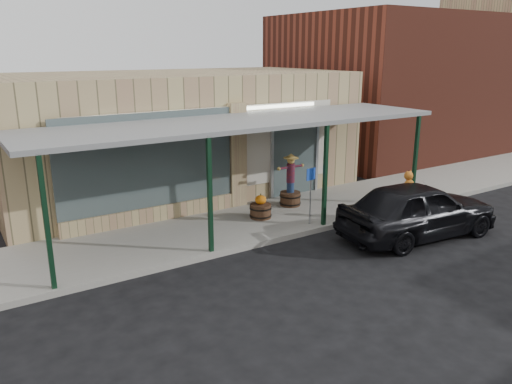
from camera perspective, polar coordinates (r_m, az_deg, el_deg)
ground at (r=11.84m, az=7.70°, el=-8.93°), size 120.00×120.00×0.00m
sidewalk at (r=14.52m, az=-1.49°, el=-3.68°), size 40.00×3.20×0.15m
storefront at (r=17.97m, az=-9.16°, el=6.59°), size 12.00×6.25×4.20m
awning at (r=13.78m, az=-1.49°, el=7.85°), size 12.00×3.00×3.04m
block_buildings_near at (r=19.58m, az=-5.14°, el=12.42°), size 61.00×8.00×8.00m
barrel_scarecrow at (r=15.88m, az=3.95°, el=0.46°), size 1.03×0.73×1.69m
barrel_pumpkin at (r=14.74m, az=0.53°, el=-1.98°), size 0.72×0.72×0.74m
handicap_sign at (r=14.07m, az=6.25°, el=0.40°), size 0.34×0.08×1.64m
parked_sedan at (r=14.20m, az=18.04°, el=-1.90°), size 4.77×2.29×1.64m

